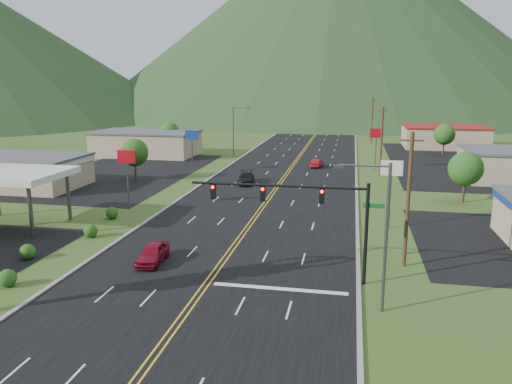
% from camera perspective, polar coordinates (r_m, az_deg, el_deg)
% --- Properties ---
extents(traffic_signal, '(13.10, 0.43, 7.00)m').
position_cam_1_polar(traffic_signal, '(33.73, 5.79, -1.52)').
color(traffic_signal, black).
rests_on(traffic_signal, ground).
extents(streetlight_east, '(3.28, 0.25, 9.00)m').
position_cam_1_polar(streetlight_east, '(29.85, 14.10, -4.01)').
color(streetlight_east, '#59595E').
rests_on(streetlight_east, ground).
extents(streetlight_west, '(3.28, 0.25, 9.00)m').
position_cam_1_polar(streetlight_west, '(91.44, -2.42, 7.34)').
color(streetlight_west, '#59595E').
rests_on(streetlight_west, ground).
extents(gas_canopy, '(10.00, 8.00, 5.30)m').
position_cam_1_polar(gas_canopy, '(52.00, -26.33, 1.70)').
color(gas_canopy, white).
rests_on(gas_canopy, ground).
extents(building_west_mid, '(14.40, 10.40, 4.10)m').
position_cam_1_polar(building_west_mid, '(70.97, -24.89, 2.29)').
color(building_west_mid, tan).
rests_on(building_west_mid, ground).
extents(building_west_far, '(18.40, 11.40, 4.50)m').
position_cam_1_polar(building_west_far, '(94.97, -12.36, 5.48)').
color(building_west_far, tan).
rests_on(building_west_far, ground).
extents(building_east_far, '(16.40, 12.40, 4.50)m').
position_cam_1_polar(building_east_far, '(110.78, 20.68, 5.94)').
color(building_east_far, tan).
rests_on(building_east_far, ground).
extents(pole_sign_west_a, '(2.00, 0.18, 6.40)m').
position_cam_1_polar(pole_sign_west_a, '(54.56, -14.55, 3.26)').
color(pole_sign_west_a, '#59595E').
rests_on(pole_sign_west_a, ground).
extents(pole_sign_west_b, '(2.00, 0.18, 6.40)m').
position_cam_1_polar(pole_sign_west_b, '(74.83, -7.35, 5.99)').
color(pole_sign_west_b, '#59595E').
rests_on(pole_sign_west_b, ground).
extents(pole_sign_east_a, '(2.00, 0.18, 6.40)m').
position_cam_1_polar(pole_sign_east_a, '(47.51, 15.20, 1.88)').
color(pole_sign_east_a, '#59595E').
rests_on(pole_sign_east_a, ground).
extents(pole_sign_east_b, '(2.00, 0.18, 6.40)m').
position_cam_1_polar(pole_sign_east_b, '(79.15, 13.60, 6.09)').
color(pole_sign_east_b, '#59595E').
rests_on(pole_sign_east_b, ground).
extents(tree_west_a, '(3.84, 3.84, 5.82)m').
position_cam_1_polar(tree_west_a, '(70.69, -13.73, 4.40)').
color(tree_west_a, '#382314').
rests_on(tree_west_a, ground).
extents(tree_west_b, '(3.84, 3.84, 5.82)m').
position_cam_1_polar(tree_west_b, '(97.36, -9.85, 6.72)').
color(tree_west_b, '#382314').
rests_on(tree_west_b, ground).
extents(tree_east_a, '(3.84, 3.84, 5.82)m').
position_cam_1_polar(tree_east_a, '(60.73, 22.85, 2.47)').
color(tree_east_a, '#382314').
rests_on(tree_east_a, ground).
extents(tree_east_b, '(3.84, 3.84, 5.82)m').
position_cam_1_polar(tree_east_b, '(98.51, 20.74, 6.16)').
color(tree_east_b, '#382314').
rests_on(tree_east_b, ground).
extents(utility_pole_a, '(1.60, 0.28, 10.00)m').
position_cam_1_polar(utility_pole_a, '(37.79, 17.00, -0.80)').
color(utility_pole_a, '#382314').
rests_on(utility_pole_a, ground).
extents(utility_pole_b, '(1.60, 0.28, 10.00)m').
position_cam_1_polar(utility_pole_b, '(74.20, 14.15, 5.71)').
color(utility_pole_b, '#382314').
rests_on(utility_pole_b, ground).
extents(utility_pole_c, '(1.60, 0.28, 10.00)m').
position_cam_1_polar(utility_pole_c, '(113.99, 13.12, 8.03)').
color(utility_pole_c, '#382314').
rests_on(utility_pole_c, ground).
extents(utility_pole_d, '(1.60, 0.28, 10.00)m').
position_cam_1_polar(utility_pole_d, '(153.89, 12.62, 9.15)').
color(utility_pole_d, '#382314').
rests_on(utility_pole_d, ground).
extents(mountain_n, '(220.00, 220.00, 85.00)m').
position_cam_1_polar(mountain_n, '(240.54, 9.13, 19.35)').
color(mountain_n, '#163216').
rests_on(mountain_n, ground).
extents(car_red_near, '(2.07, 4.42, 1.46)m').
position_cam_1_polar(car_red_near, '(38.82, -11.73, -6.91)').
color(car_red_near, maroon).
rests_on(car_red_near, ground).
extents(car_dark_mid, '(2.77, 5.24, 1.45)m').
position_cam_1_polar(car_dark_mid, '(66.85, -1.12, 1.55)').
color(car_dark_mid, black).
rests_on(car_dark_mid, ground).
extents(car_red_far, '(1.94, 4.05, 1.28)m').
position_cam_1_polar(car_red_far, '(80.33, 6.97, 3.27)').
color(car_red_far, maroon).
rests_on(car_red_far, ground).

